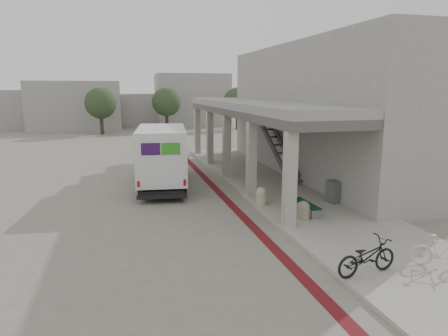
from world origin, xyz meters
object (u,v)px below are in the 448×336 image
object	(u,v)px
bicycle_black	(367,257)
bicycle_cream	(441,251)
bench	(306,206)
utility_cabinet	(333,192)
fedex_truck	(162,154)

from	to	relation	value
bicycle_black	bicycle_cream	size ratio (longest dim) A/B	1.21
bench	utility_cabinet	world-z (taller)	utility_cabinet
bench	bicycle_black	world-z (taller)	bicycle_black
bench	bicycle_cream	size ratio (longest dim) A/B	1.16
bench	utility_cabinet	distance (m)	2.01
bicycle_black	utility_cabinet	bearing A→B (deg)	-31.42
fedex_truck	utility_cabinet	bearing A→B (deg)	-32.70
fedex_truck	bench	distance (m)	7.88
utility_cabinet	bench	bearing A→B (deg)	-156.42
fedex_truck	bicycle_black	distance (m)	11.88
bicycle_black	bicycle_cream	bearing A→B (deg)	-103.15
utility_cabinet	bicycle_cream	world-z (taller)	utility_cabinet
fedex_truck	bicycle_black	world-z (taller)	fedex_truck
bench	fedex_truck	bearing A→B (deg)	124.24
utility_cabinet	bicycle_cream	distance (m)	6.15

